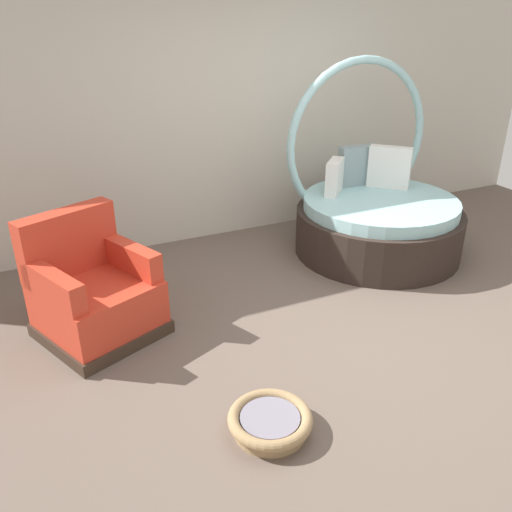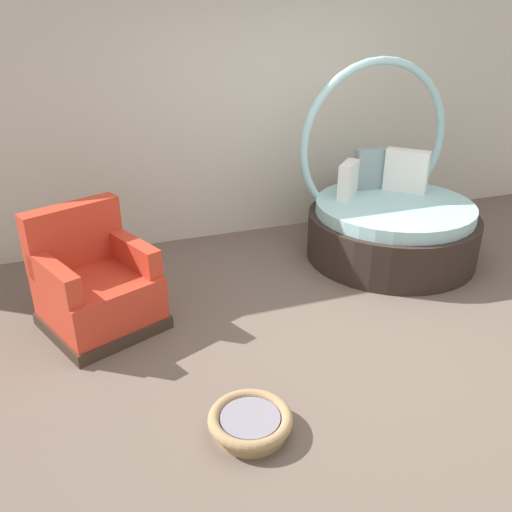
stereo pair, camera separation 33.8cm
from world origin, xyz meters
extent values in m
cube|color=#66564C|center=(0.00, 0.00, -0.01)|extent=(8.00, 8.00, 0.02)
cube|color=beige|center=(0.00, 2.33, 1.38)|extent=(8.00, 0.12, 2.77)
cylinder|color=#2D231E|center=(1.05, 1.14, 0.23)|extent=(1.67, 1.67, 0.46)
cylinder|color=#9ED1D6|center=(1.05, 1.14, 0.52)|extent=(1.53, 1.53, 0.12)
torus|color=#9ED1D6|center=(1.05, 1.60, 1.05)|extent=(1.66, 0.08, 1.66)
cube|color=white|center=(1.34, 1.41, 0.79)|extent=(0.38, 0.39, 0.43)
cube|color=gray|center=(1.08, 1.62, 0.79)|extent=(0.42, 0.15, 0.42)
cube|color=white|center=(0.71, 1.47, 0.75)|extent=(0.33, 0.33, 0.34)
cube|color=#38281E|center=(-1.80, 0.79, 0.05)|extent=(1.05, 1.05, 0.10)
cube|color=red|center=(-1.80, 0.79, 0.27)|extent=(1.00, 1.00, 0.34)
cube|color=red|center=(-1.93, 1.08, 0.69)|extent=(0.76, 0.44, 0.50)
cube|color=red|center=(-2.10, 0.67, 0.55)|extent=(0.38, 0.68, 0.22)
cube|color=red|center=(-1.51, 0.92, 0.55)|extent=(0.38, 0.68, 0.22)
cylinder|color=#9E7F56|center=(-1.08, -0.70, 0.03)|extent=(0.44, 0.44, 0.06)
torus|color=#9E7F56|center=(-1.08, -0.70, 0.10)|extent=(0.51, 0.51, 0.07)
cylinder|color=gray|center=(-1.08, -0.70, 0.08)|extent=(0.36, 0.36, 0.05)
camera|label=1|loc=(-2.19, -2.87, 2.32)|focal=37.27mm
camera|label=2|loc=(-1.88, -3.00, 2.32)|focal=37.27mm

